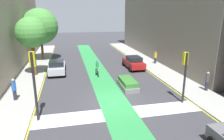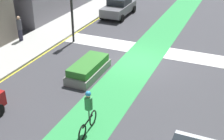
# 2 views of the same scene
# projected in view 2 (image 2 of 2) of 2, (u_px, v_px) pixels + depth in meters

# --- Properties ---
(ground_plane) EXTENTS (120.00, 120.00, 0.00)m
(ground_plane) POSITION_uv_depth(u_px,v_px,m) (139.00, 62.00, 18.71)
(ground_plane) COLOR #38383D
(bike_lane_paint) EXTENTS (2.40, 60.00, 0.01)m
(bike_lane_paint) POSITION_uv_depth(u_px,v_px,m) (139.00, 62.00, 18.70)
(bike_lane_paint) COLOR #2D8C47
(bike_lane_paint) RESTS_ON ground_plane
(crosswalk_band) EXTENTS (12.00, 1.80, 0.01)m
(crosswalk_band) POSITION_uv_depth(u_px,v_px,m) (149.00, 50.00, 20.34)
(crosswalk_band) COLOR silver
(crosswalk_band) RESTS_ON ground_plane
(sidewalk_right) EXTENTS (3.00, 60.00, 0.15)m
(sidewalk_right) POSITION_uv_depth(u_px,v_px,m) (36.00, 42.00, 21.32)
(sidewalk_right) COLOR #9E9E99
(sidewalk_right) RESTS_ON ground_plane
(curb_stripe_right) EXTENTS (0.16, 60.00, 0.01)m
(curb_stripe_right) POSITION_uv_depth(u_px,v_px,m) (55.00, 47.00, 20.82)
(curb_stripe_right) COLOR yellow
(curb_stripe_right) RESTS_ON ground_plane
(traffic_signal_near_right) EXTENTS (0.35, 0.52, 4.02)m
(traffic_signal_near_right) POSITION_uv_depth(u_px,v_px,m) (70.00, 2.00, 20.27)
(traffic_signal_near_right) COLOR black
(traffic_signal_near_right) RESTS_ON ground_plane
(car_grey_right_near) EXTENTS (2.04, 4.21, 1.57)m
(car_grey_right_near) POSITION_uv_depth(u_px,v_px,m) (119.00, 7.00, 26.73)
(car_grey_right_near) COLOR slate
(car_grey_right_near) RESTS_ON ground_plane
(cyclist_in_lane) EXTENTS (0.32, 1.73, 1.86)m
(cyclist_in_lane) POSITION_uv_depth(u_px,v_px,m) (88.00, 111.00, 12.34)
(cyclist_in_lane) COLOR black
(cyclist_in_lane) RESTS_ON ground_plane
(pedestrian_sidewalk_right_a) EXTENTS (0.34, 0.34, 1.73)m
(pedestrian_sidewalk_right_a) POSITION_uv_depth(u_px,v_px,m) (20.00, 28.00, 21.05)
(pedestrian_sidewalk_right_a) COLOR #262638
(pedestrian_sidewalk_right_a) RESTS_ON sidewalk_right
(median_planter) EXTENTS (1.34, 3.16, 0.85)m
(median_planter) POSITION_uv_depth(u_px,v_px,m) (88.00, 69.00, 16.95)
(median_planter) COLOR slate
(median_planter) RESTS_ON ground_plane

